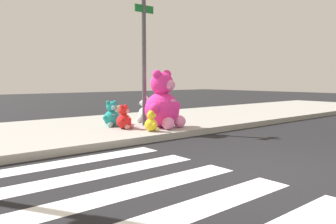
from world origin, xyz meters
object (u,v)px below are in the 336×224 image
plush_lavender (161,116)px  plush_red (124,119)px  plush_white (145,112)px  plush_teal (112,116)px  plush_pink_large (163,105)px  plush_yellow (152,123)px  sign_pole (144,59)px  plush_tan (117,116)px

plush_lavender → plush_red: size_ratio=0.82×
plush_white → plush_red: (-1.15, -0.73, -0.05)m
plush_white → plush_teal: size_ratio=1.09×
plush_lavender → plush_teal: plush_teal is taller
plush_pink_large → plush_lavender: 0.82m
plush_yellow → sign_pole: bearing=63.3°
plush_teal → plush_red: bearing=-88.2°
plush_red → plush_tan: bearing=69.6°
plush_red → plush_white: bearing=32.2°
sign_pole → plush_tan: (-0.38, 0.75, -1.50)m
plush_teal → plush_yellow: bearing=-77.9°
plush_yellow → plush_tan: size_ratio=0.97×
sign_pole → plush_teal: bearing=152.4°
plush_pink_large → plush_tan: 1.49m
sign_pole → plush_tan: bearing=116.5°
plush_pink_large → plush_tan: size_ratio=2.85×
plush_pink_large → plush_teal: size_ratio=2.17×
plush_tan → plush_pink_large: bearing=-68.6°
sign_pole → plush_white: 1.58m
plush_red → plush_teal: plush_teal is taller
plush_yellow → plush_tan: plush_tan is taller
plush_pink_large → plush_red: (-0.87, 0.42, -0.33)m
plush_lavender → plush_red: plush_red is taller
plush_lavender → plush_yellow: plush_yellow is taller
plush_pink_large → plush_red: plush_pink_large is taller
plush_white → plush_pink_large: bearing=-103.9°
plush_tan → sign_pole: bearing=-63.5°
plush_tan → plush_lavender: bearing=-38.3°
plush_pink_large → plush_yellow: (-0.61, -0.32, -0.38)m
plush_white → plush_lavender: size_ratio=1.49×
plush_pink_large → plush_teal: bearing=132.3°
plush_white → plush_lavender: bearing=-76.8°
sign_pole → plush_tan: sign_pole is taller
plush_white → plush_lavender: 0.57m
plush_yellow → plush_lavender: bearing=42.1°
plush_lavender → plush_teal: (-1.30, 0.37, 0.07)m
plush_lavender → plush_yellow: bearing=-137.9°
sign_pole → plush_red: size_ratio=5.44×
plush_pink_large → plush_tan: bearing=111.4°
sign_pole → plush_teal: 1.66m
plush_teal → plush_yellow: size_ratio=1.36×
plush_lavender → plush_tan: 1.20m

